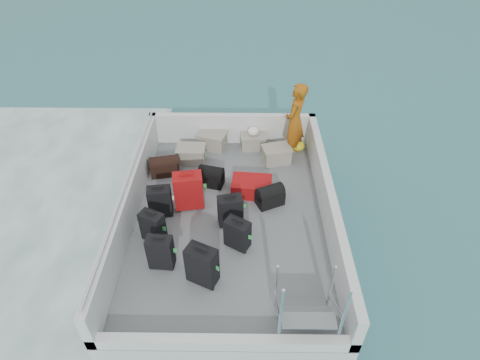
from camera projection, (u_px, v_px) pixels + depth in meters
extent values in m
plane|color=#1B5C61|center=(229.00, 240.00, 7.61)|extent=(160.00, 160.00, 0.00)
cube|color=silver|center=(229.00, 230.00, 7.42)|extent=(3.60, 5.00, 0.60)
cube|color=slate|center=(229.00, 218.00, 7.22)|extent=(3.30, 4.70, 0.02)
cube|color=silver|center=(130.00, 202.00, 7.01)|extent=(0.14, 5.00, 0.70)
cube|color=silver|center=(328.00, 204.00, 6.98)|extent=(0.14, 5.00, 0.70)
cube|color=silver|center=(232.00, 128.00, 8.87)|extent=(3.60, 0.14, 0.70)
cube|color=silver|center=(223.00, 342.00, 5.28)|extent=(3.60, 0.14, 0.20)
cylinder|color=silver|center=(126.00, 185.00, 6.76)|extent=(0.04, 4.80, 0.04)
cube|color=black|center=(161.00, 253.00, 6.19)|extent=(0.41, 0.25, 0.61)
cube|color=black|center=(153.00, 227.00, 6.63)|extent=(0.45, 0.37, 0.58)
cube|color=black|center=(160.00, 202.00, 7.10)|extent=(0.44, 0.30, 0.59)
cube|color=black|center=(202.00, 266.00, 5.95)|extent=(0.52, 0.43, 0.69)
cube|color=#9B100B|center=(189.00, 191.00, 7.23)|extent=(0.56, 0.39, 0.71)
cube|color=black|center=(237.00, 234.00, 6.53)|extent=(0.46, 0.41, 0.56)
cube|color=black|center=(230.00, 211.00, 6.92)|extent=(0.46, 0.32, 0.59)
cube|color=#9B100B|center=(252.00, 187.00, 7.65)|extent=(0.79, 0.56, 0.30)
cube|color=gray|center=(191.00, 155.00, 8.41)|extent=(0.56, 0.39, 0.34)
cube|color=gray|center=(212.00, 141.00, 8.81)|extent=(0.66, 0.54, 0.35)
cube|color=gray|center=(253.00, 142.00, 8.81)|extent=(0.54, 0.40, 0.31)
cube|color=gray|center=(276.00, 155.00, 8.40)|extent=(0.63, 0.50, 0.33)
ellipsoid|color=yellow|center=(298.00, 146.00, 8.77)|extent=(0.28, 0.26, 0.22)
ellipsoid|color=white|center=(253.00, 132.00, 8.65)|extent=(0.24, 0.24, 0.18)
imported|color=orange|center=(295.00, 121.00, 8.18)|extent=(0.63, 0.73, 1.66)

